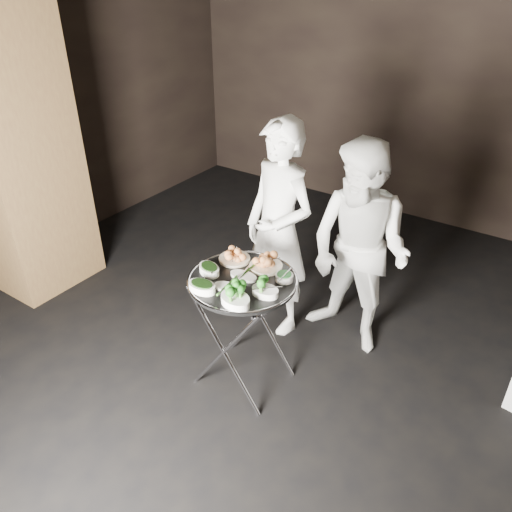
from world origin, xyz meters
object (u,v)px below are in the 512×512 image
Objects in this scene: serving_tray at (243,281)px; waiter_right at (359,251)px; tray_stand at (243,327)px; waiter_left at (279,231)px.

waiter_right is (0.43, 0.82, -0.04)m from serving_tray.
tray_stand is 1.20× the size of serving_tray.
serving_tray is 0.44× the size of waiter_right.
serving_tray is at bearing 90.00° from tray_stand.
waiter_left reaches higher than serving_tray.
waiter_left reaches higher than waiter_right.
waiter_right is at bearing 62.24° from tray_stand.
tray_stand is at bearing -90.00° from serving_tray.
tray_stand is at bearing -61.33° from waiter_left.
waiter_left is 1.05× the size of waiter_right.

